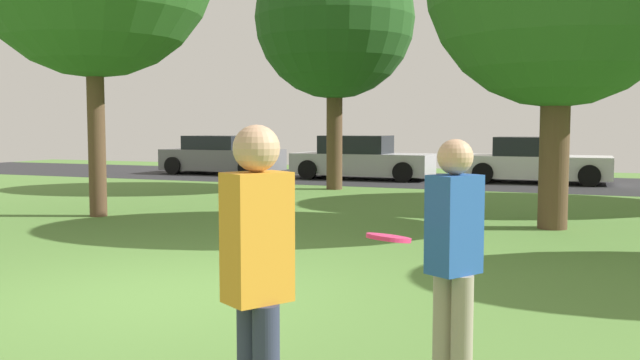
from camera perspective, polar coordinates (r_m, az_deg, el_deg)
ground_plane at (r=7.53m, az=-12.71°, el=-9.33°), size 44.00×44.00×0.00m
road_strip at (r=22.48m, az=10.92°, el=-0.05°), size 44.00×6.40×0.01m
maple_tree_near at (r=19.31m, az=1.23°, el=13.22°), size 4.39×4.39×6.91m
person_thrower at (r=4.50m, az=11.07°, el=-6.36°), size 0.36×0.39×1.71m
person_catcher at (r=3.57m, az=-5.23°, el=-8.22°), size 0.36×0.39×1.80m
frisbee_disc at (r=4.08m, az=5.73°, el=-4.81°), size 0.38×0.38×0.06m
parked_car_grey at (r=25.40m, az=-8.20°, el=1.98°), size 4.31×2.11×1.40m
parked_car_silver at (r=22.82m, az=3.42°, el=1.74°), size 4.60×1.94×1.44m
parked_car_white at (r=22.33m, az=17.50°, el=1.45°), size 4.36×2.05×1.43m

